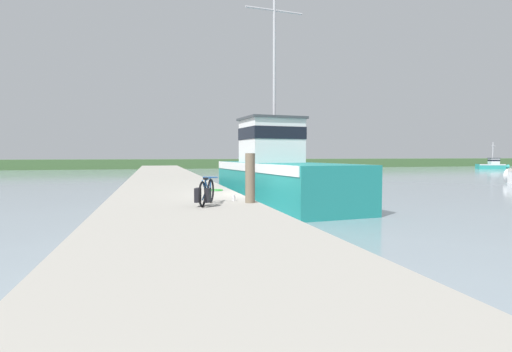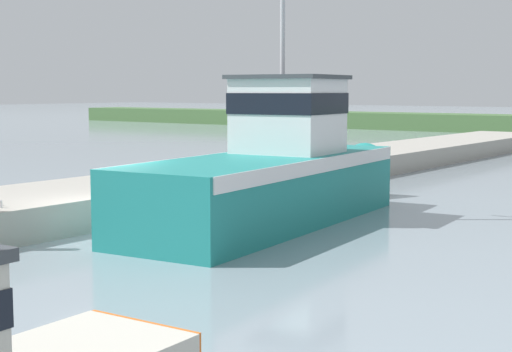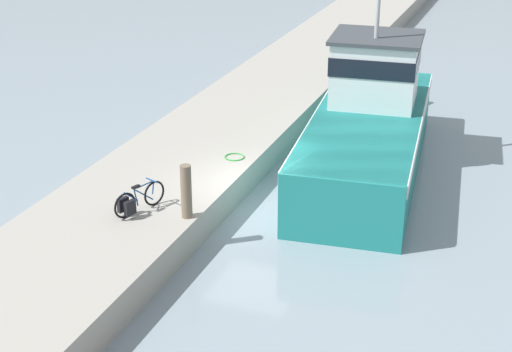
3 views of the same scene
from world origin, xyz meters
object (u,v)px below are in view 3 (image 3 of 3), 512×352
Objects in this scene: water_bottle_by_bike at (183,203)px; bicycle_touring at (136,201)px; mooring_post at (186,191)px; fishing_boat_main at (370,123)px.

bicycle_touring is at bearing -139.30° from water_bottle_by_bike.
mooring_post is 0.92m from water_bottle_by_bike.
fishing_boat_main is 7.82× the size of bicycle_touring.
water_bottle_by_bike is at bearing 61.55° from bicycle_touring.
bicycle_touring is 1.11× the size of mooring_post.
fishing_boat_main is 7.88m from mooring_post.
bicycle_touring is at bearing -126.59° from fishing_boat_main.
fishing_boat_main is 8.75m from bicycle_touring.
mooring_post reaches higher than water_bottle_by_bike.
fishing_boat_main reaches higher than mooring_post.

